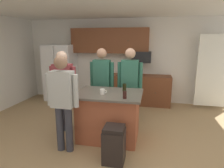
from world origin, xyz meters
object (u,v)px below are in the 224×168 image
object	(u,v)px
microwave_over_range	(141,57)
glass_stout_tall	(125,95)
person_guest_left	(63,86)
person_guest_right	(130,81)
kitchen_island	(109,115)
trash_bin	(114,144)
person_host_foreground	(63,98)
mug_blue_stoneware	(102,92)
glass_pilsner	(124,87)
refrigerator	(60,73)
person_elder_center	(102,80)

from	to	relation	value
microwave_over_range	glass_stout_tall	bearing A→B (deg)	-92.35
person_guest_left	person_guest_right	bearing A→B (deg)	32.98
microwave_over_range	person_guest_right	xyz separation A→B (m)	(-0.16, -1.55, -0.42)
kitchen_island	person_guest_right	xyz separation A→B (m)	(0.31, 0.78, 0.55)
glass_stout_tall	trash_bin	bearing A→B (deg)	-102.45
person_host_foreground	person_guest_left	world-z (taller)	person_guest_left
person_host_foreground	mug_blue_stoneware	world-z (taller)	person_host_foreground
person_guest_right	glass_pilsner	distance (m)	0.61
microwave_over_range	kitchen_island	size ratio (longest dim) A/B	0.44
person_guest_left	mug_blue_stoneware	xyz separation A→B (m)	(0.89, -0.20, -0.01)
person_host_foreground	trash_bin	size ratio (longest dim) A/B	2.78
mug_blue_stoneware	person_host_foreground	bearing A→B (deg)	-139.52
trash_bin	refrigerator	bearing A→B (deg)	128.92
glass_pilsner	person_guest_left	bearing A→B (deg)	-175.42
glass_stout_tall	mug_blue_stoneware	world-z (taller)	glass_stout_tall
refrigerator	glass_pilsner	distance (m)	3.16
kitchen_island	mug_blue_stoneware	bearing A→B (deg)	-125.63
person_guest_right	mug_blue_stoneware	world-z (taller)	person_guest_right
person_guest_left	glass_stout_tall	world-z (taller)	person_guest_left
kitchen_island	trash_bin	xyz separation A→B (m)	(0.26, -0.75, -0.18)
microwave_over_range	person_guest_right	bearing A→B (deg)	-95.72
microwave_over_range	mug_blue_stoneware	bearing A→B (deg)	-102.77
microwave_over_range	glass_pilsner	world-z (taller)	microwave_over_range
microwave_over_range	glass_pilsner	distance (m)	2.20
person_host_foreground	glass_stout_tall	xyz separation A→B (m)	(1.02, 0.30, 0.03)
kitchen_island	glass_pilsner	distance (m)	0.64
person_host_foreground	person_guest_right	xyz separation A→B (m)	(0.97, 1.39, 0.05)
person_elder_center	mug_blue_stoneware	size ratio (longest dim) A/B	13.08
kitchen_island	person_elder_center	distance (m)	1.01
person_guest_right	glass_stout_tall	distance (m)	1.09
refrigerator	glass_stout_tall	distance (m)	3.55
glass_stout_tall	trash_bin	distance (m)	0.84
glass_stout_tall	glass_pilsner	world-z (taller)	glass_pilsner
glass_pilsner	refrigerator	bearing A→B (deg)	139.87
refrigerator	person_host_foreground	bearing A→B (deg)	-62.43
person_host_foreground	glass_pilsner	world-z (taller)	person_host_foreground
kitchen_island	glass_pilsner	size ratio (longest dim) A/B	8.28
person_guest_left	person_guest_right	xyz separation A→B (m)	(1.29, 0.71, 0.03)
mug_blue_stoneware	microwave_over_range	bearing A→B (deg)	77.23
mug_blue_stoneware	glass_stout_tall	bearing A→B (deg)	-22.41
kitchen_island	person_guest_left	xyz separation A→B (m)	(-0.98, 0.07, 0.52)
person_elder_center	glass_stout_tall	world-z (taller)	person_elder_center
person_host_foreground	person_elder_center	size ratio (longest dim) A/B	0.96
person_guest_right	glass_pilsner	xyz separation A→B (m)	(-0.03, -0.61, -0.01)
person_guest_left	person_guest_right	size ratio (longest dim) A/B	0.98
person_elder_center	mug_blue_stoneware	xyz separation A→B (m)	(0.25, -0.90, -0.03)
refrigerator	trash_bin	bearing A→B (deg)	-51.08
person_host_foreground	trash_bin	world-z (taller)	person_host_foreground
glass_stout_tall	mug_blue_stoneware	bearing A→B (deg)	157.59
microwave_over_range	person_host_foreground	bearing A→B (deg)	-110.94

